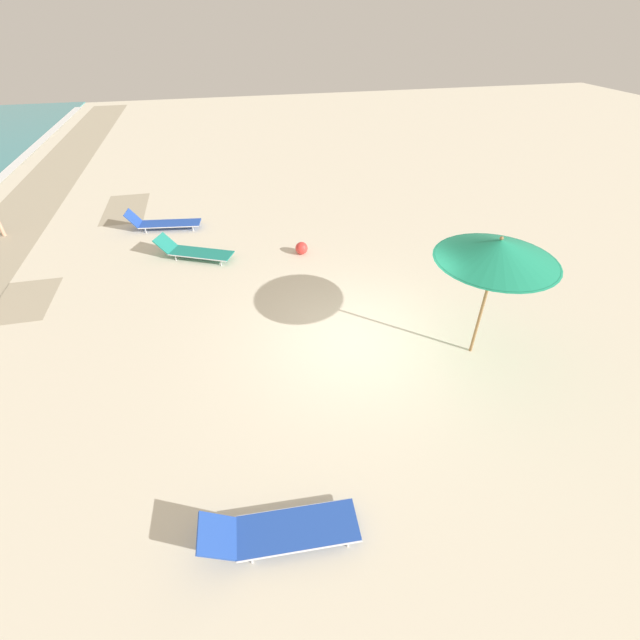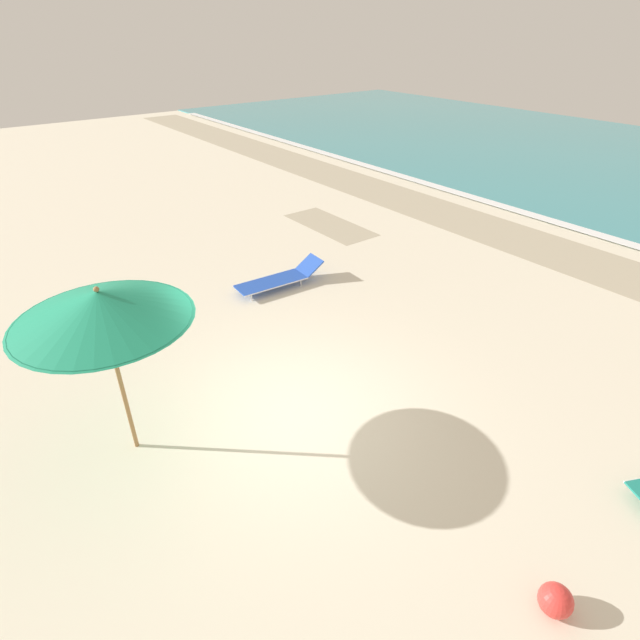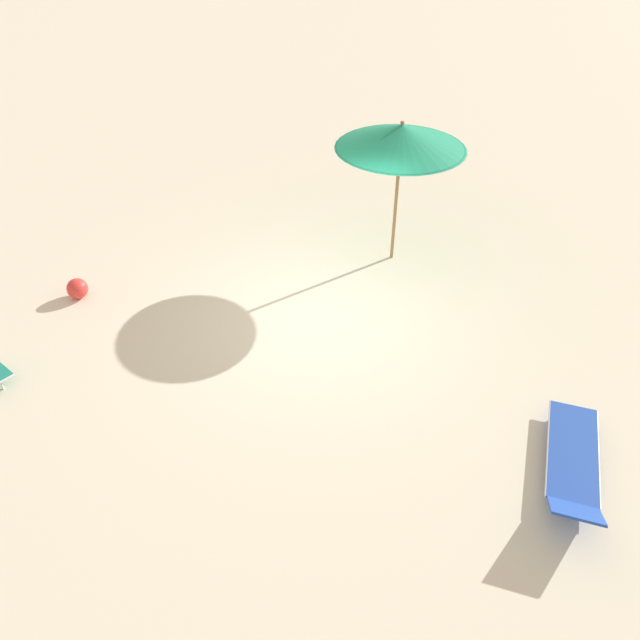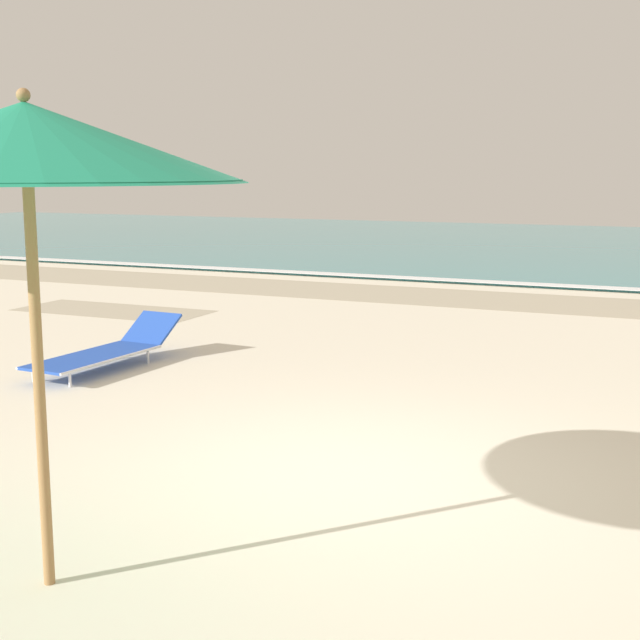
{
  "view_description": "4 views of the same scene",
  "coord_description": "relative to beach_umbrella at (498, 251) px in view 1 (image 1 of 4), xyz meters",
  "views": [
    {
      "loc": [
        -6.78,
        2.44,
        5.91
      ],
      "look_at": [
        -0.03,
        0.89,
        0.71
      ],
      "focal_mm": 24.0,
      "sensor_mm": 36.0,
      "label": 1
    },
    {
      "loc": [
        4.98,
        -3.25,
        5.35
      ],
      "look_at": [
        -0.97,
        1.29,
        0.83
      ],
      "focal_mm": 28.0,
      "sensor_mm": 36.0,
      "label": 2
    },
    {
      "loc": [
        -2.08,
        7.9,
        6.27
      ],
      "look_at": [
        -0.31,
        1.08,
        0.82
      ],
      "focal_mm": 35.0,
      "sensor_mm": 36.0,
      "label": 3
    },
    {
      "loc": [
        2.3,
        -5.73,
        2.22
      ],
      "look_at": [
        -0.88,
        1.54,
        0.87
      ],
      "focal_mm": 50.0,
      "sensor_mm": 36.0,
      "label": 4
    }
  ],
  "objects": [
    {
      "name": "ground_plane",
      "position": [
        0.86,
        2.18,
        -2.42
      ],
      "size": [
        60.0,
        60.0,
        0.16
      ],
      "color": "beige"
    },
    {
      "name": "beach_umbrella",
      "position": [
        0.0,
        0.0,
        0.0
      ],
      "size": [
        2.23,
        2.23,
        2.62
      ],
      "color": "#9E7547",
      "rests_on": "ground_plane"
    },
    {
      "name": "sun_lounger_under_umbrella",
      "position": [
        -2.98,
        4.48,
        -2.13
      ],
      "size": [
        0.74,
        2.14,
        0.49
      ],
      "rotation": [
        0.0,
        0.0,
        -0.06
      ],
      "color": "blue",
      "rests_on": "ground_plane"
    },
    {
      "name": "sun_lounger_beside_umbrella",
      "position": [
        5.45,
        5.66,
        -2.13
      ],
      "size": [
        1.48,
        2.22,
        0.56
      ],
      "rotation": [
        0.0,
        0.0,
        -0.45
      ],
      "color": "#1E8475",
      "rests_on": "ground_plane"
    },
    {
      "name": "sun_lounger_near_water_left",
      "position": [
        7.65,
        6.63,
        -2.12
      ],
      "size": [
        0.9,
        2.28,
        0.62
      ],
      "rotation": [
        0.0,
        0.0,
        -0.14
      ],
      "color": "blue",
      "rests_on": "ground_plane"
    },
    {
      "name": "beach_ball",
      "position": [
        5.0,
        2.64,
        -2.16
      ],
      "size": [
        0.36,
        0.36,
        0.36
      ],
      "color": "red",
      "rests_on": "ground_plane"
    }
  ]
}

